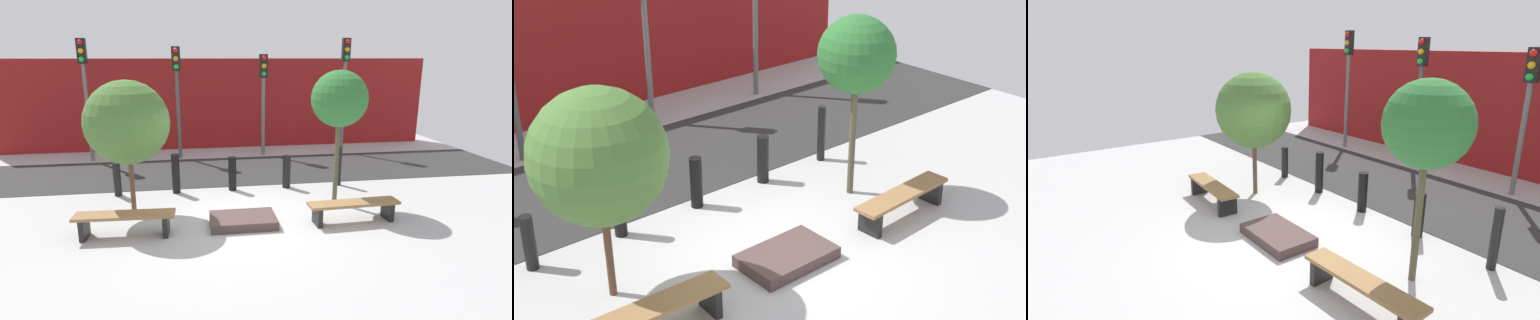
# 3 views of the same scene
# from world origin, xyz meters

# --- Properties ---
(ground_plane) EXTENTS (18.00, 18.00, 0.00)m
(ground_plane) POSITION_xyz_m (0.00, 0.00, 0.00)
(ground_plane) COLOR #ABABAB
(road_strip) EXTENTS (18.00, 3.18, 0.01)m
(road_strip) POSITION_xyz_m (0.00, 4.04, 0.01)
(road_strip) COLOR #2E2E2E
(road_strip) RESTS_ON ground
(building_facade) EXTENTS (16.20, 0.50, 3.34)m
(building_facade) POSITION_xyz_m (0.00, 7.54, 1.67)
(building_facade) COLOR maroon
(building_facade) RESTS_ON ground
(bench_left) EXTENTS (1.93, 0.50, 0.47)m
(bench_left) POSITION_xyz_m (-2.32, -0.27, 0.34)
(bench_left) COLOR black
(bench_left) RESTS_ON ground
(bench_right) EXTENTS (1.96, 0.49, 0.45)m
(bench_right) POSITION_xyz_m (2.32, -0.27, 0.33)
(bench_right) COLOR black
(bench_right) RESTS_ON ground
(planter_bed) EXTENTS (1.36, 0.86, 0.19)m
(planter_bed) POSITION_xyz_m (0.00, -0.07, 0.09)
(planter_bed) COLOR #4B3836
(planter_bed) RESTS_ON ground
(tree_behind_left_bench) EXTENTS (1.78, 1.78, 2.95)m
(tree_behind_left_bench) POSITION_xyz_m (-2.32, 0.89, 2.06)
(tree_behind_left_bench) COLOR brown
(tree_behind_left_bench) RESTS_ON ground
(tree_behind_right_bench) EXTENTS (1.28, 1.28, 3.13)m
(tree_behind_right_bench) POSITION_xyz_m (2.32, 0.89, 2.47)
(tree_behind_right_bench) COLOR #4D4931
(tree_behind_right_bench) RESTS_ON ground
(bollard_far_left) EXTENTS (0.19, 0.19, 0.85)m
(bollard_far_left) POSITION_xyz_m (-2.89, 2.20, 0.43)
(bollard_far_left) COLOR black
(bollard_far_left) RESTS_ON ground
(bollard_left) EXTENTS (0.20, 0.20, 1.02)m
(bollard_left) POSITION_xyz_m (-1.45, 2.20, 0.51)
(bollard_left) COLOR black
(bollard_left) RESTS_ON ground
(bollard_center) EXTENTS (0.21, 0.21, 0.89)m
(bollard_center) POSITION_xyz_m (0.00, 2.20, 0.45)
(bollard_center) COLOR black
(bollard_center) RESTS_ON ground
(bollard_right) EXTENTS (0.21, 0.21, 0.88)m
(bollard_right) POSITION_xyz_m (1.45, 2.20, 0.44)
(bollard_right) COLOR black
(bollard_right) RESTS_ON ground
(bollard_far_right) EXTENTS (0.15, 0.15, 1.09)m
(bollard_far_right) POSITION_xyz_m (2.89, 2.20, 0.54)
(bollard_far_right) COLOR black
(bollard_far_right) RESTS_ON ground
(traffic_light_west) EXTENTS (0.28, 0.27, 3.97)m
(traffic_light_west) POSITION_xyz_m (-4.36, 5.92, 2.72)
(traffic_light_west) COLOR slate
(traffic_light_west) RESTS_ON ground
(traffic_light_mid_west) EXTENTS (0.28, 0.27, 3.73)m
(traffic_light_mid_west) POSITION_xyz_m (-1.45, 5.92, 2.57)
(traffic_light_mid_west) COLOR #4D4D4D
(traffic_light_mid_west) RESTS_ON ground
(traffic_light_mid_east) EXTENTS (0.28, 0.27, 3.49)m
(traffic_light_mid_east) POSITION_xyz_m (1.45, 5.92, 2.42)
(traffic_light_mid_east) COLOR slate
(traffic_light_mid_east) RESTS_ON ground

